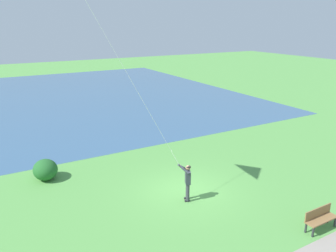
{
  "coord_description": "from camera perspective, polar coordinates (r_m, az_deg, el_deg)",
  "views": [
    {
      "loc": [
        -12.18,
        7.87,
        7.84
      ],
      "look_at": [
        -0.35,
        1.17,
        3.6
      ],
      "focal_mm": 35.82,
      "sensor_mm": 36.0,
      "label": 1
    }
  ],
  "objects": [
    {
      "name": "person_kite_flyer",
      "position": [
        15.3,
        3.31,
        -9.07
      ],
      "size": [
        0.5,
        0.63,
        1.83
      ],
      "color": "#232328",
      "rests_on": "ground"
    },
    {
      "name": "ground_plane",
      "position": [
        16.48,
        3.0,
        -11.11
      ],
      "size": [
        120.0,
        120.0,
        0.0
      ],
      "primitive_type": "plane",
      "color": "#569947"
    },
    {
      "name": "park_bench_near_walkway",
      "position": [
        14.86,
        24.46,
        -13.95
      ],
      "size": [
        0.46,
        1.51,
        0.88
      ],
      "color": "olive",
      "rests_on": "ground"
    },
    {
      "name": "lakeside_shrub",
      "position": [
        18.56,
        -20.15,
        -6.99
      ],
      "size": [
        1.4,
        1.23,
        1.07
      ],
      "primitive_type": "ellipsoid",
      "color": "#236028",
      "rests_on": "ground"
    },
    {
      "name": "lake_water",
      "position": [
        37.56,
        -22.98,
        3.89
      ],
      "size": [
        36.0,
        44.0,
        0.01
      ],
      "primitive_type": "cube",
      "color": "#385B7F",
      "rests_on": "ground"
    }
  ]
}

